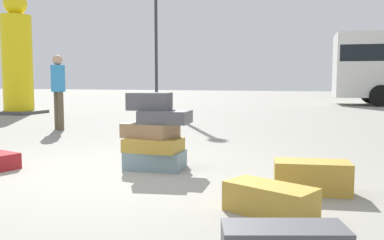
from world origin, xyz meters
name	(u,v)px	position (x,y,z in m)	size (l,w,h in m)	color
ground_plane	(105,176)	(0.00, 0.00, 0.00)	(80.00, 80.00, 0.00)	gray
suitcase_tower	(155,135)	(0.35, 0.61, 0.42)	(0.85, 0.64, 0.93)	gray
suitcase_tan_left_side	(270,200)	(1.96, -0.78, 0.12)	(0.72, 0.33, 0.25)	#B28C33
suitcase_tan_behind_tower	(312,177)	(2.25, 0.01, 0.15)	(0.71, 0.34, 0.31)	#B28C33
person_bearded_onlooker	(58,85)	(-3.24, 3.63, 0.98)	(0.31, 0.30, 1.63)	brown
yellow_dummy_statue	(17,60)	(-7.28, 7.09, 1.74)	(1.33, 1.33, 3.91)	yellow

